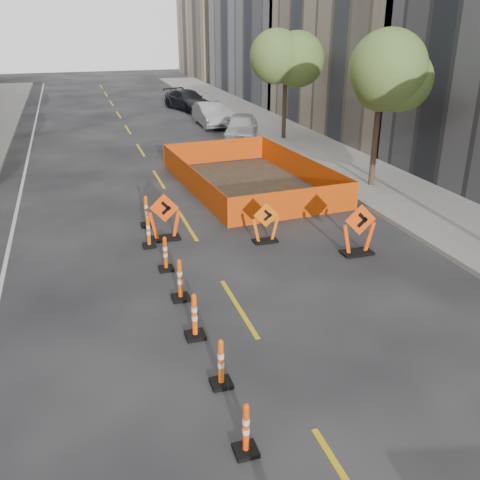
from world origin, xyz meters
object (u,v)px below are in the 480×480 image
object	(u,v)px
channelizer_3	(221,363)
chevron_sign_left	(165,217)
channelizer_6	(165,253)
chevron_sign_center	(266,223)
channelizer_2	(246,429)
parked_car_far	(188,100)
parked_car_near	(241,128)
parked_car_mid	(210,114)
channelizer_8	(146,211)
channelizer_5	(180,280)
channelizer_4	(195,316)
channelizer_7	(148,232)
chevron_sign_right	(359,229)

from	to	relation	value
channelizer_3	chevron_sign_left	distance (m)	7.80
channelizer_6	chevron_sign_center	world-z (taller)	chevron_sign_center
channelizer_2	parked_car_far	size ratio (longest dim) A/B	0.20
channelizer_2	parked_car_near	size ratio (longest dim) A/B	0.22
parked_car_mid	channelizer_8	bearing A→B (deg)	-110.80
channelizer_3	channelizer_5	bearing A→B (deg)	90.90
channelizer_4	chevron_sign_center	world-z (taller)	chevron_sign_center
channelizer_3	chevron_sign_left	xyz separation A→B (m)	(0.29, 7.79, 0.26)
chevron_sign_left	channelizer_2	bearing A→B (deg)	-74.63
channelizer_7	parked_car_far	size ratio (longest dim) A/B	0.20
channelizer_8	chevron_sign_right	world-z (taller)	chevron_sign_right
parked_car_near	parked_car_mid	size ratio (longest dim) A/B	1.01
channelizer_4	channelizer_5	world-z (taller)	channelizer_5
channelizer_7	chevron_sign_center	world-z (taller)	chevron_sign_center
channelizer_3	chevron_sign_center	xyz separation A→B (m)	(3.33, 6.60, 0.14)
channelizer_2	channelizer_6	bearing A→B (deg)	90.16
chevron_sign_left	channelizer_7	bearing A→B (deg)	-125.35
channelizer_4	parked_car_far	bearing A→B (deg)	77.93
channelizer_2	parked_car_far	world-z (taller)	parked_car_far
chevron_sign_center	parked_car_near	world-z (taller)	parked_car_near
channelizer_8	parked_car_near	xyz separation A→B (m)	(7.32, 12.22, 0.23)
channelizer_7	channelizer_8	bearing A→B (deg)	83.64
chevron_sign_right	parked_car_far	world-z (taller)	chevron_sign_right
channelizer_2	chevron_sign_left	bearing A→B (deg)	87.75
channelizer_7	parked_car_far	world-z (taller)	parked_car_far
channelizer_5	chevron_sign_left	distance (m)	4.14
chevron_sign_center	channelizer_3	bearing A→B (deg)	-104.70
channelizer_3	parked_car_far	bearing A→B (deg)	78.74
channelizer_3	chevron_sign_left	world-z (taller)	chevron_sign_left
channelizer_6	chevron_sign_right	xyz separation A→B (m)	(5.80, -0.63, 0.29)
chevron_sign_right	parked_car_mid	size ratio (longest dim) A/B	0.35
channelizer_7	channelizer_3	bearing A→B (deg)	-87.55
channelizer_6	channelizer_7	world-z (taller)	channelizer_6
channelizer_2	chevron_sign_left	size ratio (longest dim) A/B	0.64
channelizer_6	parked_car_near	xyz separation A→B (m)	(7.32, 15.88, 0.27)
chevron_sign_left	parked_car_far	world-z (taller)	chevron_sign_left
channelizer_7	chevron_sign_center	xyz separation A→B (m)	(3.64, -0.73, 0.15)
chevron_sign_left	channelizer_4	bearing A→B (deg)	-76.16
channelizer_7	parked_car_mid	world-z (taller)	parked_car_mid
chevron_sign_left	chevron_sign_center	world-z (taller)	chevron_sign_left
channelizer_6	chevron_sign_center	size ratio (longest dim) A/B	0.78
channelizer_6	parked_car_mid	xyz separation A→B (m)	(6.80, 21.06, 0.23)
channelizer_2	channelizer_4	size ratio (longest dim) A/B	0.91
channelizer_4	chevron_sign_center	xyz separation A→B (m)	(3.43, 4.76, 0.11)
channelizer_2	channelizer_3	bearing A→B (deg)	87.29
channelizer_4	channelizer_7	bearing A→B (deg)	92.21
parked_car_near	chevron_sign_right	bearing A→B (deg)	-73.85
channelizer_3	parked_car_mid	xyz separation A→B (m)	(6.69, 26.55, 0.22)
channelizer_2	chevron_sign_right	world-z (taller)	chevron_sign_right
channelizer_2	channelizer_7	distance (m)	9.16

